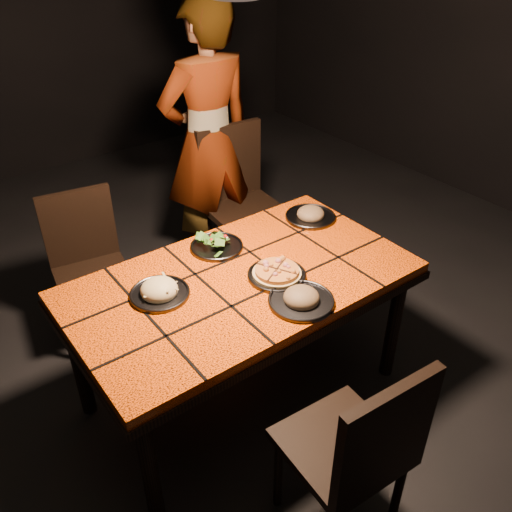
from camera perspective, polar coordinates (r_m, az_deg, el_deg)
room_shell at (r=2.18m, az=-1.87°, el=13.97°), size 6.04×7.04×3.08m
dining_table at (r=2.58m, az=-1.54°, el=-3.68°), size 1.62×0.92×0.75m
chair_near at (r=2.14m, az=10.81°, el=-19.25°), size 0.45×0.45×0.94m
chair_far_left at (r=3.24m, az=-17.31°, el=-0.21°), size 0.46×0.46×0.89m
chair_far_right at (r=3.63m, az=-1.86°, el=6.60°), size 0.50×0.50×1.03m
diner at (r=3.59m, az=-5.05°, el=11.87°), size 0.68×0.46×1.82m
plate_pizza at (r=2.52m, az=2.21°, el=-1.87°), size 0.31×0.31×0.04m
plate_pasta at (r=2.44m, az=-10.14°, el=-3.66°), size 0.27×0.27×0.09m
plate_salad at (r=2.73m, az=-4.18°, el=1.29°), size 0.27×0.27×0.07m
plate_mushroom_a at (r=2.37m, az=4.80°, el=-4.41°), size 0.29×0.29×0.10m
plate_mushroom_b at (r=3.01m, az=5.77°, el=4.39°), size 0.28×0.28×0.09m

